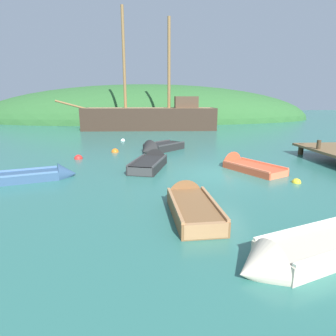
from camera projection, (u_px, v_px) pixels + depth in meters
ground_plane at (219, 174)px, 11.87m from camera, size 120.00×120.00×0.00m
shore_hill at (148, 119)px, 42.16m from camera, size 48.12×20.94×9.99m
sailing_ship at (151, 121)px, 28.35m from camera, size 15.74×4.07×12.12m
rowboat_outer_left at (190, 206)px, 8.00m from camera, size 1.20×3.20×1.07m
rowboat_center at (159, 149)px, 16.91m from camera, size 3.03×2.96×1.22m
rowboat_portside at (243, 167)px, 12.77m from camera, size 2.54×3.40×1.18m
rowboat_near_dock at (303, 255)px, 5.50m from camera, size 3.55×2.06×1.00m
rowboat_far at (151, 163)px, 13.15m from camera, size 2.04×3.45×1.09m
rowboat_outer_right at (36, 177)px, 11.01m from camera, size 3.47×1.93×0.94m
buoy_orange at (115, 152)px, 16.65m from camera, size 0.43×0.43×0.43m
buoy_yellow at (296, 183)px, 10.63m from camera, size 0.33×0.33×0.33m
buoy_red at (78, 159)px, 14.81m from camera, size 0.44×0.44×0.44m
buoy_white at (123, 141)px, 21.02m from camera, size 0.32×0.32×0.32m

